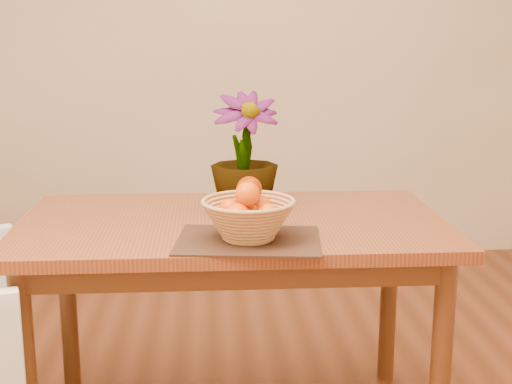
{
  "coord_description": "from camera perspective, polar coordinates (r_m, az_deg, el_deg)",
  "views": [
    {
      "loc": [
        -0.07,
        -1.97,
        1.36
      ],
      "look_at": [
        0.06,
        0.08,
        0.89
      ],
      "focal_mm": 50.0,
      "sensor_mm": 36.0,
      "label": 1
    }
  ],
  "objects": [
    {
      "name": "wall_back",
      "position": [
        4.22,
        -2.85,
        12.65
      ],
      "size": [
        4.0,
        0.02,
        2.7
      ],
      "primitive_type": "cube",
      "color": "beige",
      "rests_on": "floor"
    },
    {
      "name": "placemat",
      "position": [
        2.11,
        -0.61,
        -3.89
      ],
      "size": [
        0.45,
        0.36,
        0.01
      ],
      "primitive_type": "cube",
      "rotation": [
        0.0,
        0.0,
        -0.11
      ],
      "color": "#321C12",
      "rests_on": "table"
    },
    {
      "name": "potted_plant",
      "position": [
        2.41,
        -0.93,
        3.11
      ],
      "size": [
        0.25,
        0.25,
        0.41
      ],
      "primitive_type": "imported",
      "rotation": [
        0.0,
        0.0,
        0.1
      ],
      "color": "#1A4714",
      "rests_on": "table"
    },
    {
      "name": "table",
      "position": [
        2.38,
        -1.86,
        -4.25
      ],
      "size": [
        1.4,
        0.8,
        0.75
      ],
      "color": "brown",
      "rests_on": "floor"
    },
    {
      "name": "orange_pile",
      "position": [
        2.09,
        -0.61,
        -0.91
      ],
      "size": [
        0.17,
        0.18,
        0.14
      ],
      "rotation": [
        0.0,
        0.0,
        0.38
      ],
      "color": "#EC6103",
      "rests_on": "wicker_basket"
    },
    {
      "name": "wicker_basket",
      "position": [
        2.09,
        -0.61,
        -2.34
      ],
      "size": [
        0.28,
        0.28,
        0.11
      ],
      "color": "tan",
      "rests_on": "placemat"
    }
  ]
}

